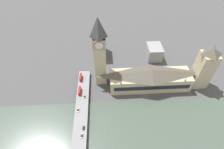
{
  "coord_description": "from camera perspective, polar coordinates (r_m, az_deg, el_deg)",
  "views": [
    {
      "loc": [
        -121.33,
        43.96,
        160.28
      ],
      "look_at": [
        20.14,
        36.17,
        17.09
      ],
      "focal_mm": 28.0,
      "sensor_mm": 36.0,
      "label": 1
    }
  ],
  "objects": [
    {
      "name": "clock_tower",
      "position": [
        187.8,
        -4.08,
        7.35
      ],
      "size": [
        13.96,
        13.96,
        85.08
      ],
      "color": "#C1B28E",
      "rests_on": "ground_plane"
    },
    {
      "name": "river_water",
      "position": [
        186.78,
        12.58,
        -15.59
      ],
      "size": [
        59.59,
        360.0,
        0.3
      ],
      "primitive_type": "cube",
      "color": "#47564C",
      "rests_on": "ground_plane"
    },
    {
      "name": "parliament_hall",
      "position": [
        207.59,
        12.34,
        -1.2
      ],
      "size": [
        25.56,
        93.39,
        26.43
      ],
      "color": "#C1B28E",
      "rests_on": "ground_plane"
    },
    {
      "name": "double_decker_bus_rear",
      "position": [
        214.37,
        -10.16,
        -0.91
      ],
      "size": [
        10.23,
        2.51,
        4.73
      ],
      "color": "red",
      "rests_on": "road_bridge"
    },
    {
      "name": "double_decker_bus_mid",
      "position": [
        200.5,
        -10.52,
        -5.22
      ],
      "size": [
        10.77,
        2.53,
        4.72
      ],
      "color": "red",
      "rests_on": "road_bridge"
    },
    {
      "name": "car_southbound_mid",
      "position": [
        187.69,
        -11.05,
        -11.32
      ],
      "size": [
        4.65,
        1.83,
        1.32
      ],
      "color": "silver",
      "rests_on": "road_bridge"
    },
    {
      "name": "ground_plane",
      "position": [
        205.77,
        10.5,
        -6.95
      ],
      "size": [
        600.0,
        600.0,
        0.0
      ],
      "primitive_type": "plane",
      "color": "#4C4C4F"
    },
    {
      "name": "victoria_tower",
      "position": [
        221.12,
        27.89,
        1.99
      ],
      "size": [
        16.84,
        16.84,
        57.67
      ],
      "color": "#C1B28E",
      "rests_on": "ground_plane"
    },
    {
      "name": "road_bridge",
      "position": [
        179.8,
        -10.31,
        -16.15
      ],
      "size": [
        151.19,
        13.55,
        5.3
      ],
      "color": "slate",
      "rests_on": "ground_plane"
    },
    {
      "name": "city_block_center",
      "position": [
        252.37,
        13.54,
        7.15
      ],
      "size": [
        25.07,
        19.68,
        18.66
      ],
      "color": "#939399",
      "rests_on": "ground_plane"
    },
    {
      "name": "car_southbound_lead",
      "position": [
        172.88,
        -9.83,
        -19.12
      ],
      "size": [
        4.8,
        1.89,
        1.51
      ],
      "color": "silver",
      "rests_on": "road_bridge"
    },
    {
      "name": "car_northbound_lead",
      "position": [
        176.29,
        -9.27,
        -16.84
      ],
      "size": [
        4.08,
        1.93,
        1.35
      ],
      "color": "black",
      "rests_on": "road_bridge"
    },
    {
      "name": "car_northbound_tail",
      "position": [
        196.64,
        -8.96,
        -7.18
      ],
      "size": [
        3.88,
        1.86,
        1.42
      ],
      "color": "gold",
      "rests_on": "road_bridge"
    },
    {
      "name": "city_block_west",
      "position": [
        248.47,
        -4.1,
        9.0
      ],
      "size": [
        27.72,
        17.43,
        27.21
      ],
      "color": "#A39E93",
      "rests_on": "ground_plane"
    }
  ]
}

